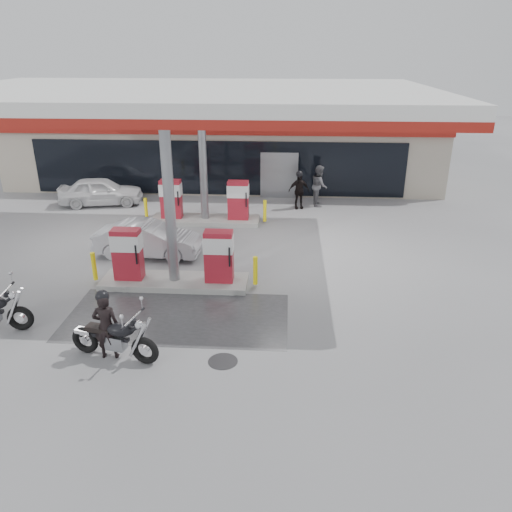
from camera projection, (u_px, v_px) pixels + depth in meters
The scene contains 14 objects.
ground at pixel (159, 316), 13.62m from camera, with size 90.00×90.00×0.00m, color gray.
wet_patch at pixel (177, 317), 13.59m from camera, with size 6.00×3.00×0.00m, color #4C4C4F.
drain_cover at pixel (223, 361), 11.66m from camera, with size 0.70×0.70×0.01m, color #38383A.
store_building at pixel (227, 141), 27.51m from camera, with size 22.00×8.22×4.00m.
canopy at pixel (185, 98), 16.19m from camera, with size 16.00×10.02×5.51m.
pump_island_near at pixel (174, 263), 15.19m from camera, with size 5.14×1.30×1.78m.
pump_island_far at pixel (205, 206), 20.71m from camera, with size 5.14×1.30×1.78m.
main_motorcycle at pixel (115, 339), 11.60m from camera, with size 2.25×0.99×1.17m.
biker_main at pixel (106, 326), 11.53m from camera, with size 0.60×0.40×1.65m, color black.
sedan_white at pixel (101, 191), 23.07m from camera, with size 1.52×3.77×1.29m, color silver.
attendant at pixel (319, 185), 22.91m from camera, with size 0.90×0.70×1.86m, color #59595E.
hatchback_silver at pixel (148, 239), 17.38m from camera, with size 1.29×3.69×1.22m, color #B2B4BB.
parked_car_left at pixel (100, 173), 26.68m from camera, with size 1.57×3.87×1.12m, color #142243.
biker_walking at pixel (299, 191), 22.46m from camera, with size 0.96×0.40×1.63m, color black.
Camera 1 is at (3.40, -11.73, 6.78)m, focal length 35.00 mm.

